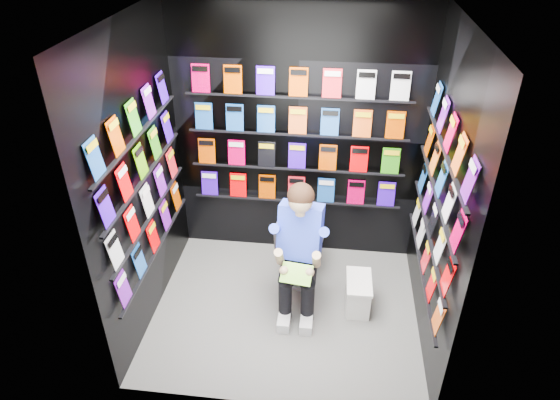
# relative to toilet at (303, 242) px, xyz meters

# --- Properties ---
(floor) EXTENTS (2.40, 2.40, 0.00)m
(floor) POSITION_rel_toilet_xyz_m (-0.11, -0.58, -0.37)
(floor) COLOR slate
(floor) RESTS_ON ground
(ceiling) EXTENTS (2.40, 2.40, 0.00)m
(ceiling) POSITION_rel_toilet_xyz_m (-0.11, -0.58, 2.23)
(ceiling) COLOR white
(ceiling) RESTS_ON floor
(wall_back) EXTENTS (2.40, 0.04, 2.60)m
(wall_back) POSITION_rel_toilet_xyz_m (-0.11, 0.42, 0.93)
(wall_back) COLOR black
(wall_back) RESTS_ON floor
(wall_front) EXTENTS (2.40, 0.04, 2.60)m
(wall_front) POSITION_rel_toilet_xyz_m (-0.11, -1.58, 0.93)
(wall_front) COLOR black
(wall_front) RESTS_ON floor
(wall_left) EXTENTS (0.04, 2.00, 2.60)m
(wall_left) POSITION_rel_toilet_xyz_m (-1.31, -0.58, 0.93)
(wall_left) COLOR black
(wall_left) RESTS_ON floor
(wall_right) EXTENTS (0.04, 2.00, 2.60)m
(wall_right) POSITION_rel_toilet_xyz_m (1.09, -0.58, 0.93)
(wall_right) COLOR black
(wall_right) RESTS_ON floor
(comics_back) EXTENTS (2.10, 0.06, 1.37)m
(comics_back) POSITION_rel_toilet_xyz_m (-0.11, 0.39, 0.94)
(comics_back) COLOR #C84400
(comics_back) RESTS_ON wall_back
(comics_left) EXTENTS (0.06, 1.70, 1.37)m
(comics_left) POSITION_rel_toilet_xyz_m (-1.28, -0.58, 0.94)
(comics_left) COLOR #C84400
(comics_left) RESTS_ON wall_left
(comics_right) EXTENTS (0.06, 1.70, 1.37)m
(comics_right) POSITION_rel_toilet_xyz_m (1.06, -0.58, 0.94)
(comics_right) COLOR #C84400
(comics_right) RESTS_ON wall_right
(toilet) EXTENTS (0.51, 0.80, 0.73)m
(toilet) POSITION_rel_toilet_xyz_m (0.00, 0.00, 0.00)
(toilet) COLOR white
(toilet) RESTS_ON floor
(longbox) EXTENTS (0.21, 0.38, 0.28)m
(longbox) POSITION_rel_toilet_xyz_m (0.55, -0.44, -0.23)
(longbox) COLOR silver
(longbox) RESTS_ON floor
(longbox_lid) EXTENTS (0.23, 0.40, 0.03)m
(longbox_lid) POSITION_rel_toilet_xyz_m (0.55, -0.44, -0.07)
(longbox_lid) COLOR silver
(longbox_lid) RESTS_ON longbox
(reader) EXTENTS (0.61, 0.82, 1.39)m
(reader) POSITION_rel_toilet_xyz_m (0.00, -0.38, 0.40)
(reader) COLOR blue
(reader) RESTS_ON toilet
(held_comic) EXTENTS (0.28, 0.19, 0.11)m
(held_comic) POSITION_rel_toilet_xyz_m (0.00, -0.73, 0.21)
(held_comic) COLOR green
(held_comic) RESTS_ON reader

